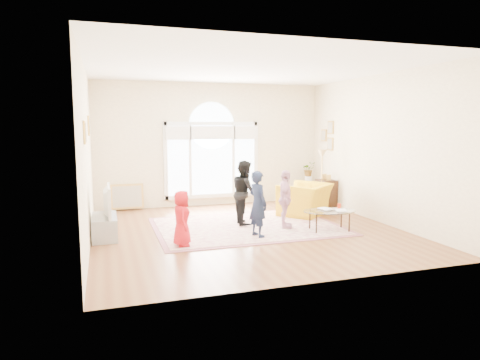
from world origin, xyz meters
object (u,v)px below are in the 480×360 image
object	(u,v)px
area_rug	(247,226)
tv_console	(105,227)
television	(104,201)
coffee_table	(330,211)
armchair	(305,200)

from	to	relation	value
area_rug	tv_console	world-z (taller)	tv_console
television	coffee_table	world-z (taller)	television
television	coffee_table	distance (m)	4.38
tv_console	armchair	xyz separation A→B (m)	(4.51, 0.70, 0.16)
tv_console	television	distance (m)	0.49
area_rug	television	xyz separation A→B (m)	(-2.83, -0.03, 0.69)
armchair	coffee_table	bearing A→B (deg)	42.21
tv_console	television	world-z (taller)	television
television	armchair	bearing A→B (deg)	8.88
television	coffee_table	bearing A→B (deg)	-10.79
armchair	tv_console	bearing A→B (deg)	-31.01
tv_console	coffee_table	xyz separation A→B (m)	(4.30, -0.82, 0.19)
tv_console	area_rug	bearing A→B (deg)	0.60
television	tv_console	bearing A→B (deg)	180.00
television	armchair	world-z (taller)	television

